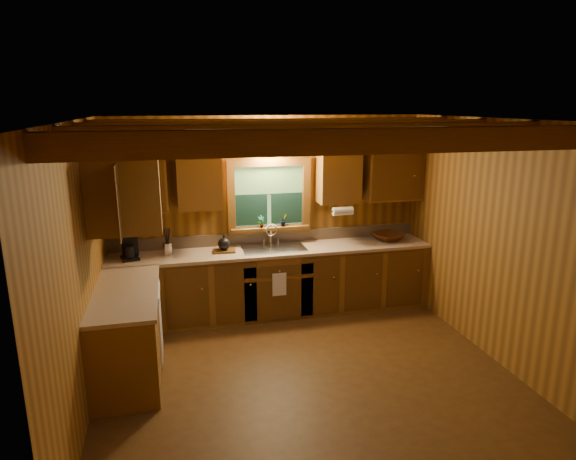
# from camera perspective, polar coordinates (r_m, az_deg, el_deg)

# --- Properties ---
(room) EXTENTS (4.20, 4.20, 4.20)m
(room) POSITION_cam_1_polar(r_m,az_deg,el_deg) (4.89, 2.21, -2.83)
(room) COLOR #4E3113
(room) RESTS_ON ground
(ceiling_beams) EXTENTS (4.20, 2.54, 0.18)m
(ceiling_beams) POSITION_cam_1_polar(r_m,az_deg,el_deg) (4.68, 2.36, 11.24)
(ceiling_beams) COLOR brown
(ceiling_beams) RESTS_ON room
(base_cabinets) EXTENTS (4.20, 2.22, 0.86)m
(base_cabinets) POSITION_cam_1_polar(r_m,az_deg,el_deg) (6.27, -5.48, -7.36)
(base_cabinets) COLOR brown
(base_cabinets) RESTS_ON ground
(countertop) EXTENTS (4.20, 2.24, 0.04)m
(countertop) POSITION_cam_1_polar(r_m,az_deg,el_deg) (6.13, -5.46, -3.41)
(countertop) COLOR tan
(countertop) RESTS_ON base_cabinets
(backsplash) EXTENTS (4.20, 0.02, 0.16)m
(backsplash) POSITION_cam_1_polar(r_m,az_deg,el_deg) (6.74, -2.17, -0.82)
(backsplash) COLOR tan
(backsplash) RESTS_ON room
(dishwasher_panel) EXTENTS (0.02, 0.60, 0.80)m
(dishwasher_panel) POSITION_cam_1_polar(r_m,az_deg,el_deg) (5.67, -14.54, -10.23)
(dishwasher_panel) COLOR white
(dishwasher_panel) RESTS_ON base_cabinets
(upper_cabinets) EXTENTS (4.19, 1.77, 0.78)m
(upper_cabinets) POSITION_cam_1_polar(r_m,az_deg,el_deg) (6.02, -6.66, 5.64)
(upper_cabinets) COLOR brown
(upper_cabinets) RESTS_ON room
(window) EXTENTS (1.12, 0.08, 1.00)m
(window) POSITION_cam_1_polar(r_m,az_deg,el_deg) (6.60, -2.19, 3.74)
(window) COLOR brown
(window) RESTS_ON room
(window_sill) EXTENTS (1.06, 0.14, 0.04)m
(window_sill) POSITION_cam_1_polar(r_m,az_deg,el_deg) (6.64, -2.07, 0.20)
(window_sill) COLOR brown
(window_sill) RESTS_ON room
(wall_sconce) EXTENTS (0.45, 0.21, 0.17)m
(wall_sconce) POSITION_cam_1_polar(r_m,az_deg,el_deg) (6.39, -2.02, 9.16)
(wall_sconce) COLOR black
(wall_sconce) RESTS_ON room
(paper_towel_roll) EXTENTS (0.27, 0.11, 0.11)m
(paper_towel_roll) POSITION_cam_1_polar(r_m,az_deg,el_deg) (6.56, 6.33, 2.18)
(paper_towel_roll) COLOR white
(paper_towel_roll) RESTS_ON upper_cabinets
(dish_towel) EXTENTS (0.18, 0.01, 0.30)m
(dish_towel) POSITION_cam_1_polar(r_m,az_deg,el_deg) (6.30, -1.00, -6.30)
(dish_towel) COLOR white
(dish_towel) RESTS_ON base_cabinets
(sink) EXTENTS (0.82, 0.48, 0.43)m
(sink) POSITION_cam_1_polar(r_m,az_deg,el_deg) (6.51, -1.67, -2.51)
(sink) COLOR silver
(sink) RESTS_ON countertop
(coffee_maker) EXTENTS (0.19, 0.24, 0.34)m
(coffee_maker) POSITION_cam_1_polar(r_m,az_deg,el_deg) (6.33, -17.85, -1.71)
(coffee_maker) COLOR black
(coffee_maker) RESTS_ON countertop
(utensil_crock) EXTENTS (0.12, 0.12, 0.34)m
(utensil_crock) POSITION_cam_1_polar(r_m,az_deg,el_deg) (6.40, -13.74, -2.03)
(utensil_crock) COLOR silver
(utensil_crock) RESTS_ON countertop
(cutting_board) EXTENTS (0.30, 0.22, 0.03)m
(cutting_board) POSITION_cam_1_polar(r_m,az_deg,el_deg) (6.40, -7.37, -2.38)
(cutting_board) COLOR #533211
(cutting_board) RESTS_ON countertop
(teakettle) EXTENTS (0.16, 0.16, 0.20)m
(teakettle) POSITION_cam_1_polar(r_m,az_deg,el_deg) (6.37, -7.40, -1.60)
(teakettle) COLOR black
(teakettle) RESTS_ON cutting_board
(wicker_basket) EXTENTS (0.49, 0.49, 0.10)m
(wicker_basket) POSITION_cam_1_polar(r_m,az_deg,el_deg) (7.00, 11.51, -0.77)
(wicker_basket) COLOR #48230C
(wicker_basket) RESTS_ON countertop
(potted_plant_left) EXTENTS (0.09, 0.06, 0.17)m
(potted_plant_left) POSITION_cam_1_polar(r_m,az_deg,el_deg) (6.57, -3.11, 0.96)
(potted_plant_left) COLOR #533211
(potted_plant_left) RESTS_ON window_sill
(potted_plant_right) EXTENTS (0.11, 0.10, 0.17)m
(potted_plant_right) POSITION_cam_1_polar(r_m,az_deg,el_deg) (6.65, -0.52, 1.15)
(potted_plant_right) COLOR #533211
(potted_plant_right) RESTS_ON window_sill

